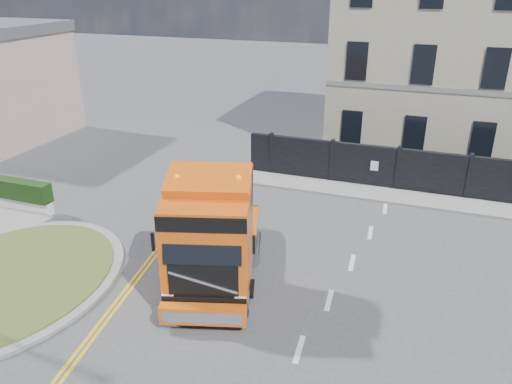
% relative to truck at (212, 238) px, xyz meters
% --- Properties ---
extents(ground, '(120.00, 120.00, 0.00)m').
position_rel_truck_xyz_m(ground, '(0.65, 0.87, -1.73)').
color(ground, '#424244').
rests_on(ground, ground).
extents(traffic_island, '(6.80, 6.80, 0.17)m').
position_rel_truck_xyz_m(traffic_island, '(-6.35, -2.13, -1.64)').
color(traffic_island, gray).
rests_on(traffic_island, ground).
extents(hoarding_fence, '(18.80, 0.25, 2.00)m').
position_rel_truck_xyz_m(hoarding_fence, '(7.20, 9.87, -0.73)').
color(hoarding_fence, black).
rests_on(hoarding_fence, ground).
extents(georgian_building, '(12.30, 10.30, 12.80)m').
position_rel_truck_xyz_m(georgian_building, '(6.65, 17.37, 4.05)').
color(georgian_building, '#BAB294').
rests_on(georgian_building, ground).
extents(pavement_far, '(20.00, 1.60, 0.12)m').
position_rel_truck_xyz_m(pavement_far, '(6.65, 8.97, -1.67)').
color(pavement_far, gray).
rests_on(pavement_far, ground).
extents(truck, '(4.12, 6.84, 3.85)m').
position_rel_truck_xyz_m(truck, '(0.00, 0.00, 0.00)').
color(truck, black).
rests_on(truck, ground).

